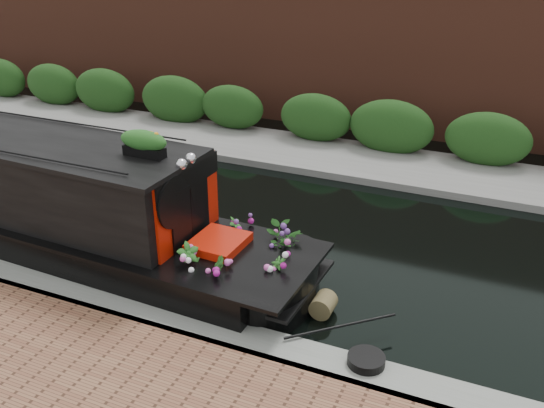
% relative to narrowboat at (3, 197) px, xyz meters
% --- Properties ---
extents(ground, '(80.00, 80.00, 0.00)m').
position_rel_narrowboat_xyz_m(ground, '(3.47, 2.03, -0.81)').
color(ground, black).
rests_on(ground, ground).
extents(near_bank_coping, '(40.00, 0.60, 0.50)m').
position_rel_narrowboat_xyz_m(near_bank_coping, '(3.47, -1.27, -0.81)').
color(near_bank_coping, gray).
rests_on(near_bank_coping, ground).
extents(far_bank_path, '(40.00, 2.40, 0.34)m').
position_rel_narrowboat_xyz_m(far_bank_path, '(3.47, 6.23, -0.81)').
color(far_bank_path, slate).
rests_on(far_bank_path, ground).
extents(far_hedge, '(40.00, 1.10, 2.80)m').
position_rel_narrowboat_xyz_m(far_hedge, '(3.47, 7.13, -0.81)').
color(far_hedge, '#1C4216').
rests_on(far_hedge, ground).
extents(far_brick_wall, '(40.00, 1.00, 8.00)m').
position_rel_narrowboat_xyz_m(far_brick_wall, '(3.47, 9.23, -0.81)').
color(far_brick_wall, '#5C2D1F').
rests_on(far_brick_wall, ground).
extents(narrowboat, '(11.67, 2.47, 2.74)m').
position_rel_narrowboat_xyz_m(narrowboat, '(0.00, 0.00, 0.00)').
color(narrowboat, black).
rests_on(narrowboat, ground).
extents(rope_fender, '(0.34, 0.38, 0.34)m').
position_rel_narrowboat_xyz_m(rope_fender, '(6.24, -0.00, -0.64)').
color(rope_fender, brown).
rests_on(rope_fender, ground).
extents(coiled_mooring_rope, '(0.49, 0.49, 0.12)m').
position_rel_narrowboat_xyz_m(coiled_mooring_rope, '(7.22, -1.14, -0.50)').
color(coiled_mooring_rope, black).
rests_on(coiled_mooring_rope, near_bank_coping).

